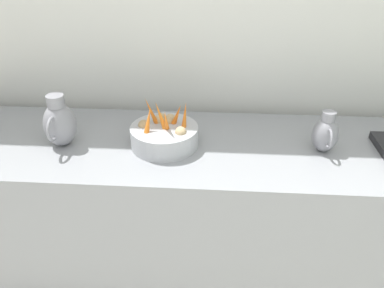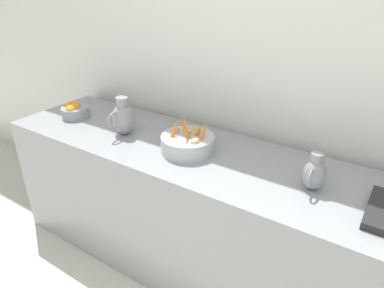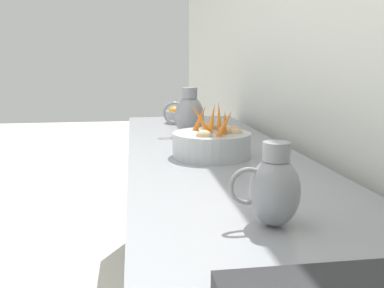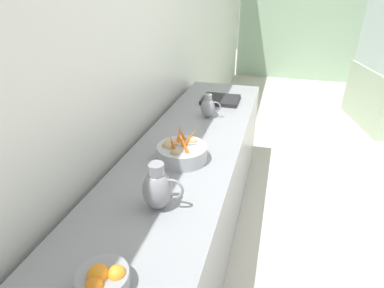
# 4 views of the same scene
# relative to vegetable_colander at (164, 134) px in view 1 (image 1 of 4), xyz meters

# --- Properties ---
(prep_counter) EXTENTS (0.72, 3.02, 0.90)m
(prep_counter) POSITION_rel_vegetable_colander_xyz_m (-0.02, 0.21, -0.51)
(prep_counter) COLOR gray
(prep_counter) RESTS_ON ground_plane
(vegetable_colander) EXTENTS (0.32, 0.32, 0.23)m
(vegetable_colander) POSITION_rel_vegetable_colander_xyz_m (0.00, 0.00, 0.00)
(vegetable_colander) COLOR #ADAFB5
(vegetable_colander) RESTS_ON prep_counter
(metal_pitcher_tall) EXTENTS (0.21, 0.15, 0.25)m
(metal_pitcher_tall) POSITION_rel_vegetable_colander_xyz_m (0.03, -0.49, 0.06)
(metal_pitcher_tall) COLOR gray
(metal_pitcher_tall) RESTS_ON prep_counter
(metal_pitcher_short) EXTENTS (0.17, 0.12, 0.20)m
(metal_pitcher_short) POSITION_rel_vegetable_colander_xyz_m (0.00, 0.74, 0.03)
(metal_pitcher_short) COLOR gray
(metal_pitcher_short) RESTS_ON prep_counter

